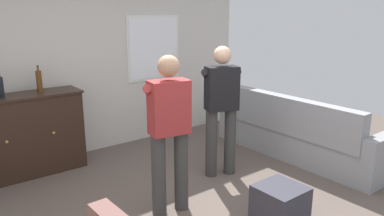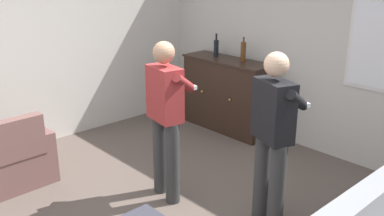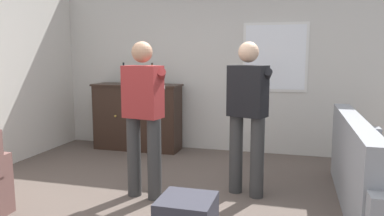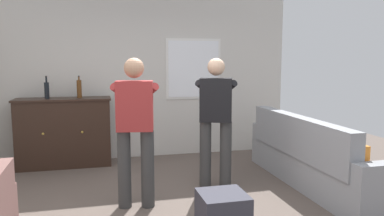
# 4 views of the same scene
# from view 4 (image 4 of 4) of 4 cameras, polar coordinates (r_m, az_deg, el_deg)

# --- Properties ---
(wall_back_with_window) EXTENTS (5.20, 0.15, 2.80)m
(wall_back_with_window) POSITION_cam_4_polar(r_m,az_deg,el_deg) (6.44, -7.72, 5.01)
(wall_back_with_window) COLOR beige
(wall_back_with_window) RESTS_ON ground
(couch) EXTENTS (0.57, 2.64, 0.94)m
(couch) POSITION_cam_4_polar(r_m,az_deg,el_deg) (5.19, 17.23, -7.55)
(couch) COLOR gray
(couch) RESTS_ON ground
(sideboard_cabinet) EXTENTS (1.43, 0.49, 1.07)m
(sideboard_cabinet) POSITION_cam_4_polar(r_m,az_deg,el_deg) (6.17, -18.88, -3.53)
(sideboard_cabinet) COLOR black
(sideboard_cabinet) RESTS_ON ground
(bottle_wine_green) EXTENTS (0.07, 0.07, 0.34)m
(bottle_wine_green) POSITION_cam_4_polar(r_m,az_deg,el_deg) (6.12, -16.81, 2.86)
(bottle_wine_green) COLOR #593314
(bottle_wine_green) RESTS_ON sideboard_cabinet
(bottle_liquor_amber) EXTENTS (0.07, 0.07, 0.35)m
(bottle_liquor_amber) POSITION_cam_4_polar(r_m,az_deg,el_deg) (6.10, -21.26, 2.60)
(bottle_liquor_amber) COLOR black
(bottle_liquor_amber) RESTS_ON sideboard_cabinet
(ottoman) EXTENTS (0.44, 0.44, 0.40)m
(ottoman) POSITION_cam_4_polar(r_m,az_deg,el_deg) (3.72, 4.70, -15.73)
(ottoman) COLOR #33333D
(ottoman) RESTS_ON ground
(person_standing_left) EXTENTS (0.55, 0.50, 1.68)m
(person_standing_left) POSITION_cam_4_polar(r_m,az_deg,el_deg) (4.20, -8.65, -2.60)
(person_standing_left) COLOR #383838
(person_standing_left) RESTS_ON ground
(person_standing_right) EXTENTS (0.52, 0.52, 1.68)m
(person_standing_right) POSITION_cam_4_polar(r_m,az_deg,el_deg) (4.77, 3.65, -1.34)
(person_standing_right) COLOR #383838
(person_standing_right) RESTS_ON ground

